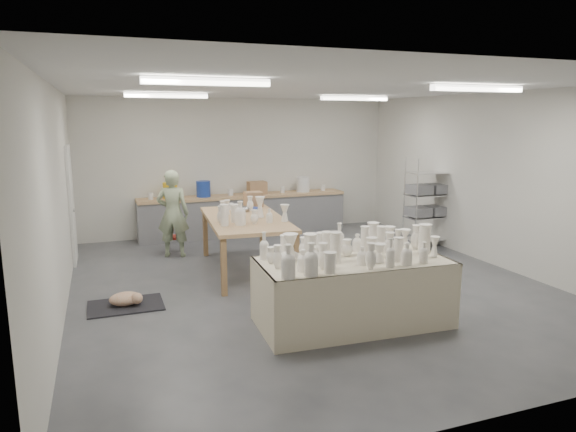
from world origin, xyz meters
name	(u,v)px	position (x,y,z in m)	size (l,w,h in m)	color
room	(299,152)	(-0.11, 0.08, 2.06)	(8.00, 8.02, 3.00)	#424449
back_counter	(244,213)	(-0.01, 3.68, 0.49)	(4.60, 0.60, 1.24)	tan
wire_shelf	(428,201)	(3.20, 1.40, 0.92)	(0.88, 0.48, 1.80)	silver
drying_table	(352,289)	(-0.09, -1.71, 0.46)	(2.41, 1.22, 1.21)	olive
work_table	(246,217)	(-0.70, 1.02, 0.91)	(1.43, 2.55, 1.29)	tan
rug	(126,305)	(-2.74, -0.09, 0.01)	(1.00, 0.70, 0.02)	black
cat	(127,298)	(-2.72, -0.10, 0.11)	(0.47, 0.36, 0.19)	white
potter	(173,213)	(-1.73, 2.36, 0.82)	(0.59, 0.39, 1.63)	#99AA83
red_stool	(172,238)	(-1.73, 2.63, 0.29)	(0.35, 0.35, 0.32)	#A82318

